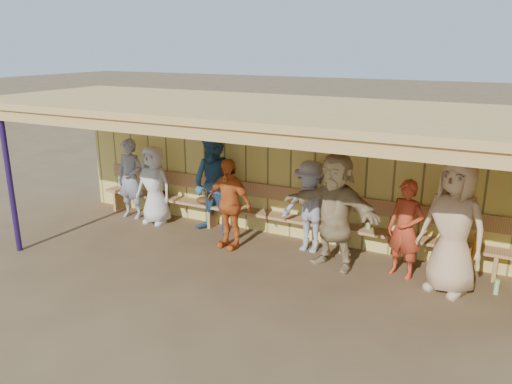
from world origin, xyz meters
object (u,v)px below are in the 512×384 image
player_b (154,185)px  player_d (229,204)px  bench (275,209)px  player_f (335,211)px  player_g (405,229)px  player_e (310,207)px  player_h (453,227)px  player_a (130,179)px  player_c (215,185)px

player_b → player_d: (1.88, -0.41, 0.02)m
player_d → bench: bearing=65.8°
player_f → player_g: 1.06m
player_e → player_h: (2.25, -0.45, 0.18)m
player_a → player_c: size_ratio=0.87×
player_d → player_f: (1.83, 0.06, 0.13)m
player_h → player_e: bearing=-169.2°
player_b → player_h: (5.41, -0.40, 0.20)m
player_a → player_g: player_a is taller
player_b → bench: size_ratio=0.20×
bench → player_d: bearing=-123.9°
player_e → player_f: (0.55, -0.40, 0.14)m
player_g → player_h: size_ratio=0.77×
player_e → bench: (-0.77, 0.31, -0.25)m
player_d → player_g: player_d is taller
player_c → player_g: bearing=2.5°
player_d → bench: size_ratio=0.20×
player_b → player_e: (3.17, 0.05, 0.02)m
player_b → player_f: bearing=-6.8°
player_c → player_f: 2.42m
player_e → player_h: size_ratio=0.81×
player_b → player_f: size_ratio=0.83×
player_a → player_c: (1.95, 0.01, 0.12)m
player_a → player_b: bearing=-8.7°
player_a → bench: (3.02, 0.31, -0.27)m
player_b → bench: 2.44m
player_b → player_g: (4.75, -0.20, -0.02)m
player_c → player_f: (2.38, -0.40, -0.01)m
player_f → bench: 1.54m
player_a → player_h: (6.03, -0.45, 0.16)m
player_e → player_f: size_ratio=0.85×
player_a → player_h: bearing=-8.4°
player_a → player_e: 3.79m
player_h → bench: player_h is taller
player_e → bench: bearing=161.7°
player_e → player_c: bearing=-176.6°
player_b → player_h: player_h is taller
player_a → player_f: (4.34, -0.39, 0.12)m
player_g → player_b: bearing=-166.4°
player_a → bench: player_a is taller
player_a → player_c: player_c is taller
player_f → bench: bearing=167.9°
player_a → player_f: 4.36m
player_b → player_a: bearing=174.0°
player_b → player_d: player_d is taller
player_g → player_h: (0.66, -0.20, 0.22)m
player_b → bench: player_b is taller
player_d → player_e: player_d is taller
player_d → player_h: 3.54m
bench → player_c: bearing=-164.0°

